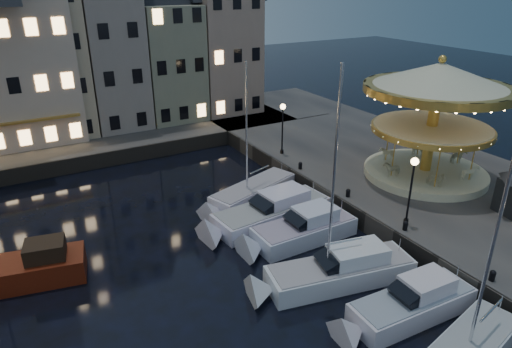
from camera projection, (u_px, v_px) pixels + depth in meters
ground at (317, 289)px, 23.40m from camera, size 160.00×160.00×0.00m
quay_east at (419, 180)px, 34.31m from camera, size 16.00×56.00×1.30m
quay_north at (62, 144)px, 41.77m from camera, size 44.00×12.00×1.30m
quaywall_e at (335, 204)px, 30.66m from camera, size 0.15×44.00×1.30m
quaywall_n at (99, 161)px, 37.91m from camera, size 48.00×0.15×1.30m
streetlamp_b at (412, 182)px, 25.89m from camera, size 0.44×0.44×4.17m
streetlamp_c at (283, 122)px, 36.63m from camera, size 0.44×0.44×4.17m
streetlamp_d at (445, 122)px, 36.62m from camera, size 0.44×0.44×4.17m
bollard_a at (493, 275)px, 21.80m from camera, size 0.30×0.30×0.57m
bollard_b at (405, 225)px, 26.17m from camera, size 0.30×0.30×0.57m
bollard_c at (348, 192)px, 30.15m from camera, size 0.30×0.30×0.57m
bollard_d at (300, 165)px, 34.53m from camera, size 0.30×0.30×0.57m
townhouse_nc at (43, 50)px, 40.13m from camera, size 6.82×8.00×14.80m
townhouse_nd at (109, 40)px, 42.56m from camera, size 5.50×8.00×15.80m
townhouse_ne at (166, 52)px, 45.65m from camera, size 6.16×8.00×12.80m
townhouse_nf at (220, 43)px, 48.21m from camera, size 6.82×8.00×13.80m
motorboat_b at (405, 307)px, 21.10m from camera, size 7.30×2.39×2.15m
motorboat_c at (333, 272)px, 23.54m from camera, size 8.85×3.87×11.71m
motorboat_d at (298, 232)px, 27.39m from camera, size 7.41×2.50×2.15m
motorboat_e at (267, 214)px, 29.43m from camera, size 9.00×3.35×2.15m
motorboat_f at (248, 195)px, 32.27m from camera, size 8.09×4.44×10.85m
red_fishing_boat at (21, 272)px, 23.59m from camera, size 6.96×3.57×5.69m
carousel at (436, 99)px, 31.13m from camera, size 9.94×9.94×8.70m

